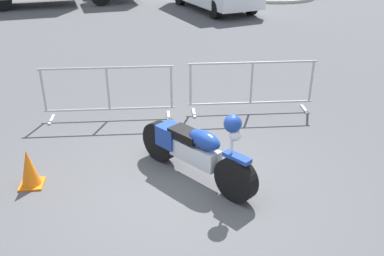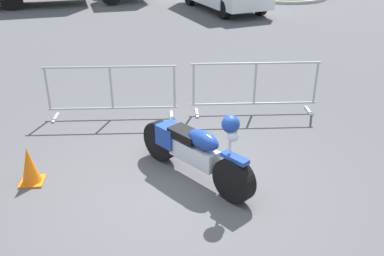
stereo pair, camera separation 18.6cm
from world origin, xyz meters
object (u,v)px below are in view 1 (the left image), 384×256
crowd_barrier_near (108,92)px  crowd_barrier_far (251,86)px  motorcycle (195,150)px  traffic_cone (29,169)px

crowd_barrier_near → crowd_barrier_far: size_ratio=1.00×
crowd_barrier_near → crowd_barrier_far: bearing=0.0°
motorcycle → crowd_barrier_near: bearing=172.6°
motorcycle → crowd_barrier_far: motorcycle is taller
crowd_barrier_near → traffic_cone: bearing=-114.4°
crowd_barrier_near → traffic_cone: crowd_barrier_near is taller
motorcycle → crowd_barrier_near: 2.72m
motorcycle → crowd_barrier_far: 2.73m
motorcycle → traffic_cone: (-2.45, 0.06, -0.20)m
crowd_barrier_near → motorcycle: bearing=-58.7°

